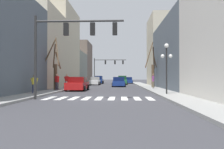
# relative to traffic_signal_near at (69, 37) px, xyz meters

# --- Properties ---
(ground_plane) EXTENTS (240.00, 240.00, 0.00)m
(ground_plane) POSITION_rel_traffic_signal_near_xyz_m (1.98, 0.69, -4.23)
(ground_plane) COLOR #38383D
(sidewalk_left) EXTENTS (2.12, 90.00, 0.15)m
(sidewalk_left) POSITION_rel_traffic_signal_near_xyz_m (-3.62, 0.69, -4.15)
(sidewalk_left) COLOR gray
(sidewalk_left) RESTS_ON ground_plane
(sidewalk_right) EXTENTS (2.12, 90.00, 0.15)m
(sidewalk_right) POSITION_rel_traffic_signal_near_xyz_m (7.59, 0.69, -4.15)
(sidewalk_right) COLOR gray
(sidewalk_right) RESTS_ON ground_plane
(building_row_left) EXTENTS (6.00, 53.60, 13.48)m
(building_row_left) POSITION_rel_traffic_signal_near_xyz_m (-7.68, 21.77, 1.03)
(building_row_left) COLOR #515B66
(building_row_left) RESTS_ON ground_plane
(building_row_right) EXTENTS (6.00, 33.67, 12.13)m
(building_row_right) POSITION_rel_traffic_signal_near_xyz_m (11.65, 12.55, 0.65)
(building_row_right) COLOR beige
(building_row_right) RESTS_ON ground_plane
(crosswalk_stripes) EXTENTS (7.65, 2.60, 0.01)m
(crosswalk_stripes) POSITION_rel_traffic_signal_near_xyz_m (1.98, 0.85, -4.23)
(crosswalk_stripes) COLOR white
(crosswalk_stripes) RESTS_ON ground_plane
(traffic_signal_near) EXTENTS (6.14, 0.28, 5.73)m
(traffic_signal_near) POSITION_rel_traffic_signal_near_xyz_m (0.00, 0.00, 0.00)
(traffic_signal_near) COLOR #2D2D2D
(traffic_signal_near) RESTS_ON ground_plane
(traffic_signal_far) EXTENTS (7.14, 0.28, 5.74)m
(traffic_signal_far) POSITION_rel_traffic_signal_near_xyz_m (0.41, 33.47, 0.05)
(traffic_signal_far) COLOR #2D2D2D
(traffic_signal_far) RESTS_ON ground_plane
(street_lamp_right_corner) EXTENTS (0.95, 0.36, 4.12)m
(street_lamp_right_corner) POSITION_rel_traffic_signal_near_xyz_m (7.27, 3.30, -1.15)
(street_lamp_right_corner) COLOR black
(street_lamp_right_corner) RESTS_ON sidewalk_right
(car_parked_left_far) EXTENTS (2.02, 4.29, 1.79)m
(car_parked_left_far) POSITION_rel_traffic_signal_near_xyz_m (3.87, 29.89, -3.40)
(car_parked_left_far) COLOR #236B38
(car_parked_left_far) RESTS_ON ground_plane
(car_parked_right_mid) EXTENTS (2.14, 4.24, 1.54)m
(car_parked_right_mid) POSITION_rel_traffic_signal_near_xyz_m (3.23, 20.16, -3.50)
(car_parked_right_mid) COLOR navy
(car_parked_right_mid) RESTS_ON ground_plane
(car_parked_left_mid) EXTENTS (2.20, 4.31, 1.54)m
(car_parked_left_mid) POSITION_rel_traffic_signal_near_xyz_m (-1.33, 9.72, -3.50)
(car_parked_left_mid) COLOR red
(car_parked_left_mid) RESTS_ON ground_plane
(car_parked_left_near) EXTENTS (1.96, 4.31, 1.59)m
(car_parked_left_near) POSITION_rel_traffic_signal_near_xyz_m (-1.46, 27.47, -3.49)
(car_parked_left_near) COLOR white
(car_parked_left_near) RESTS_ON ground_plane
(car_driving_away_lane) EXTENTS (1.96, 4.46, 1.81)m
(car_driving_away_lane) POSITION_rel_traffic_signal_near_xyz_m (-1.45, 35.19, -3.40)
(car_driving_away_lane) COLOR navy
(car_driving_away_lane) RESTS_ON ground_plane
(car_driving_toward_lane) EXTENTS (2.07, 4.79, 1.53)m
(car_driving_toward_lane) POSITION_rel_traffic_signal_near_xyz_m (5.37, 37.88, -3.51)
(car_driving_toward_lane) COLOR navy
(car_driving_toward_lane) RESTS_ON ground_plane
(pedestrian_on_left_sidewalk) EXTENTS (0.66, 0.50, 1.73)m
(pedestrian_on_left_sidewalk) POSITION_rel_traffic_signal_near_xyz_m (-3.26, 8.31, -3.05)
(pedestrian_on_left_sidewalk) COLOR #282D47
(pedestrian_on_left_sidewalk) RESTS_ON sidewalk_left
(pedestrian_near_right_corner) EXTENTS (0.76, 0.26, 1.75)m
(pedestrian_near_right_corner) POSITION_rel_traffic_signal_near_xyz_m (-3.49, 13.42, -3.04)
(pedestrian_near_right_corner) COLOR #282D47
(pedestrian_near_right_corner) RESTS_ON sidewalk_left
(pedestrian_waiting_at_curb) EXTENTS (0.56, 0.52, 1.58)m
(pedestrian_waiting_at_curb) POSITION_rel_traffic_signal_near_xyz_m (-3.84, 3.65, -3.15)
(pedestrian_waiting_at_curb) COLOR #282D47
(pedestrian_waiting_at_curb) RESTS_ON sidewalk_left
(pedestrian_on_right_sidewalk) EXTENTS (0.32, 0.77, 1.80)m
(pedestrian_on_right_sidewalk) POSITION_rel_traffic_signal_near_xyz_m (7.46, 11.93, -3.02)
(pedestrian_on_right_sidewalk) COLOR #7A705B
(pedestrian_on_right_sidewalk) RESTS_ON sidewalk_right
(street_tree_right_near) EXTENTS (2.28, 3.19, 5.70)m
(street_tree_right_near) POSITION_rel_traffic_signal_near_xyz_m (-3.64, 8.83, -1.75)
(street_tree_right_near) COLOR brown
(street_tree_right_near) RESTS_ON sidewalk_left
(street_tree_left_far) EXTENTS (1.96, 2.80, 6.17)m
(street_tree_left_far) POSITION_rel_traffic_signal_near_xyz_m (7.93, 15.42, -1.77)
(street_tree_left_far) COLOR brown
(street_tree_left_far) RESTS_ON sidewalk_right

